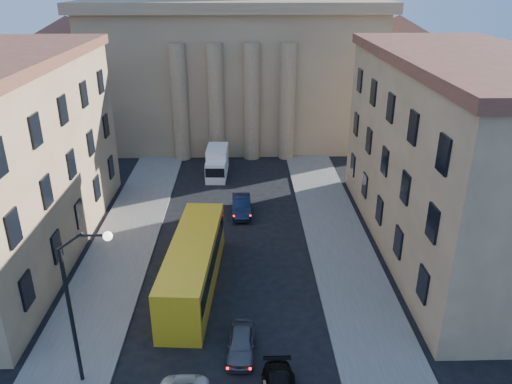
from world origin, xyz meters
TOP-DOWN VIEW (x-y plane):
  - sidewalk_left at (-8.50, 18.00)m, footprint 5.00×60.00m
  - sidewalk_right at (8.50, 18.00)m, footprint 5.00×60.00m
  - church at (0.00, 55.47)m, footprint 68.02×28.76m
  - building_right at (17.00, 22.00)m, footprint 11.60×26.60m
  - street_lamp at (-6.97, 8.00)m, footprint 2.62×0.44m
  - car_right_far at (0.80, 9.97)m, footprint 1.70×3.83m
  - car_right_distant at (0.80, 27.90)m, footprint 1.72×4.63m
  - city_bus at (-2.39, 16.56)m, footprint 3.67×12.42m
  - box_truck at (-1.77, 37.24)m, footprint 2.26×5.38m

SIDE VIEW (x-z plane):
  - sidewalk_left at x=-8.50m, z-range 0.00..0.15m
  - sidewalk_right at x=8.50m, z-range 0.00..0.15m
  - car_right_far at x=0.80m, z-range 0.00..1.28m
  - car_right_distant at x=0.80m, z-range 0.00..1.51m
  - box_truck at x=-1.77m, z-range -0.08..2.84m
  - city_bus at x=-2.39m, z-range 0.13..3.58m
  - street_lamp at x=-6.97m, z-range 0.87..9.70m
  - building_right at x=17.00m, z-range 0.07..14.77m
  - church at x=0.00m, z-range -6.42..30.18m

